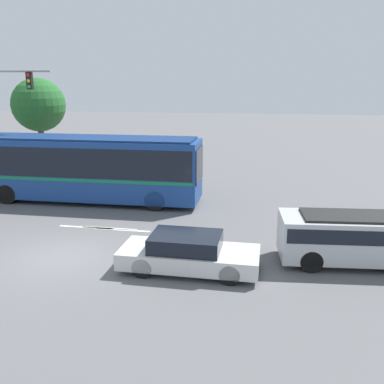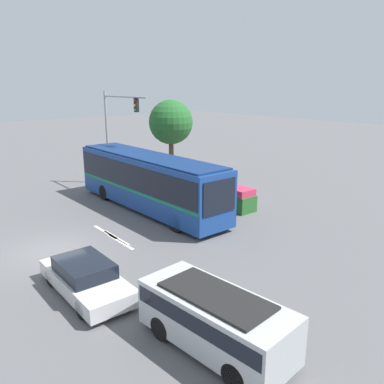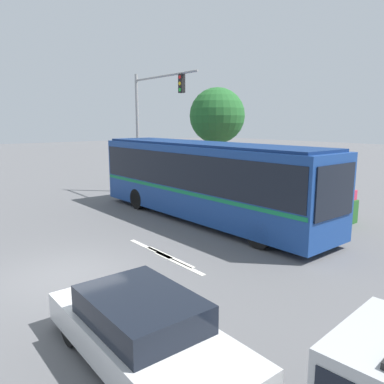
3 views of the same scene
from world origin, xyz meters
TOP-DOWN VIEW (x-y plane):
  - ground_plane at (0.00, 0.00)m, footprint 140.00×140.00m
  - city_bus at (-2.34, 7.00)m, footprint 12.31×2.70m
  - sedan_foreground at (4.61, -0.34)m, footprint 4.57×1.87m
  - suv_left_lane at (9.91, 1.14)m, footprint 4.83×2.30m
  - flowering_hedge at (-1.98, 11.03)m, footprint 8.45×1.30m
  - street_tree_left at (-7.54, 12.58)m, footprint 3.40×3.40m
  - lane_stripe_near at (-0.47, 3.05)m, footprint 2.40×0.16m
  - lane_stripe_mid at (0.57, 3.10)m, footprint 2.40×0.16m
  - lane_stripe_far at (1.17, 2.99)m, footprint 2.40×0.16m

SIDE VIEW (x-z plane):
  - ground_plane at x=0.00m, z-range 0.00..0.00m
  - lane_stripe_near at x=-0.47m, z-range 0.00..0.01m
  - lane_stripe_mid at x=0.57m, z-range 0.00..0.01m
  - lane_stripe_far at x=1.17m, z-range 0.00..0.01m
  - sedan_foreground at x=4.61m, z-range -0.03..1.21m
  - flowering_hedge at x=-1.98m, z-range -0.01..1.39m
  - suv_left_lane at x=9.91m, z-range 0.14..1.88m
  - city_bus at x=-2.34m, z-range 0.23..3.57m
  - street_tree_left at x=-7.54m, z-range 1.40..7.68m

